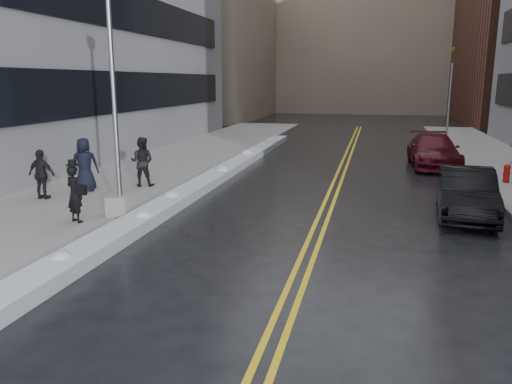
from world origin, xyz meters
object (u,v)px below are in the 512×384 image
Objects in this scene: lamppost at (116,135)px; fire_hydrant at (507,172)px; pedestrian_fedora at (75,194)px; car_black at (466,193)px; pedestrian_b at (142,162)px; pedestrian_c at (85,165)px; pedestrian_d at (42,174)px; car_maroon at (434,151)px; traffic_signal at (450,91)px.

fire_hydrant is at bearing 33.04° from lamppost.
fire_hydrant is (12.30, 8.00, -1.98)m from lamppost.
lamppost is 2.02m from pedestrian_fedora.
fire_hydrant is 5.65m from car_black.
pedestrian_fedora is (-0.89, -0.90, -1.58)m from lamppost.
pedestrian_fedora is 11.50m from car_black.
pedestrian_b is 2.07m from pedestrian_c.
pedestrian_d is (-0.73, -1.43, -0.13)m from pedestrian_c.
pedestrian_fedora is at bearing -145.99° from fire_hydrant.
pedestrian_fedora is 17.02m from car_maroon.
fire_hydrant is 14.14m from pedestrian_b.
car_black is at bearing -138.22° from pedestrian_fedora.
car_maroon is (12.85, 9.42, -0.35)m from pedestrian_c.
fire_hydrant is 0.43× the size of pedestrian_d.
pedestrian_fedora reaches higher than fire_hydrant.
car_maroon is at bearing -171.13° from pedestrian_c.
fire_hydrant is 0.45× the size of pedestrian_fedora.
pedestrian_fedora is at bearing 86.12° from pedestrian_b.
fire_hydrant is at bearing 70.16° from car_black.
car_maroon is at bearing -106.97° from pedestrian_fedora.
traffic_signal reaches higher than car_maroon.
pedestrian_d reaches higher than car_maroon.
pedestrian_fedora is 0.96× the size of pedestrian_d.
traffic_signal is 26.29m from pedestrian_fedora.
pedestrian_b is 0.35× the size of car_maroon.
lamppost reaches higher than pedestrian_fedora.
pedestrian_c reaches higher than pedestrian_b.
fire_hydrant is at bearing 171.63° from pedestrian_c.
pedestrian_d is (-15.39, -20.65, -2.41)m from traffic_signal.
pedestrian_d is at bearing 159.38° from lamppost.
car_black is at bearing -169.80° from pedestrian_d.
pedestrian_fedora is at bearing -131.52° from car_maroon.
pedestrian_c is (-2.86, 2.78, -1.42)m from lamppost.
pedestrian_b is 13.87m from car_maroon.
pedestrian_b is at bearing -167.21° from pedestrian_c.
lamppost is 1.44× the size of car_maroon.
traffic_signal is at bearing -122.80° from pedestrian_d.
lamppost reaches higher than traffic_signal.
lamppost is at bearing -159.65° from car_black.
traffic_signal is at bearing 77.72° from car_maroon.
traffic_signal is 1.14× the size of car_maroon.
pedestrian_c is (-1.58, -1.33, 0.04)m from pedestrian_b.
traffic_signal is at bearing -134.54° from pedestrian_b.
pedestrian_d reaches higher than pedestrian_fedora.
pedestrian_fedora is at bearing 90.83° from pedestrian_c.
car_maroon reaches higher than fire_hydrant.
lamppost is 15.86m from car_maroon.
car_maroon is at bearing 50.69° from lamppost.
fire_hydrant is 4.80m from car_maroon.
pedestrian_d is (-3.59, 1.35, -1.54)m from lamppost.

